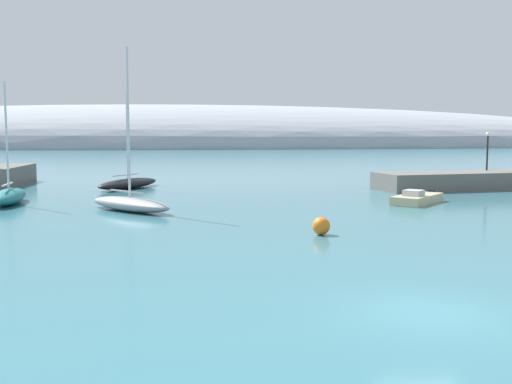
# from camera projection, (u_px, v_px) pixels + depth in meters

# --- Properties ---
(water) EXTENTS (600.00, 600.00, 0.00)m
(water) POSITION_uv_depth(u_px,v_px,m) (428.00, 314.00, 16.62)
(water) COLOR #38727F
(water) RESTS_ON ground
(breakwater_rocks) EXTENTS (24.28, 8.84, 1.51)m
(breakwater_rocks) POSITION_uv_depth(u_px,v_px,m) (502.00, 179.00, 54.05)
(breakwater_rocks) COLOR #66605B
(breakwater_rocks) RESTS_ON ground
(distant_ridge) EXTENTS (360.62, 87.75, 28.63)m
(distant_ridge) POSITION_uv_depth(u_px,v_px,m) (169.00, 146.00, 209.55)
(distant_ridge) COLOR #999EA8
(distant_ridge) RESTS_ON ground
(sailboat_grey_near_shore) EXTENTS (6.39, 6.62, 10.25)m
(sailboat_grey_near_shore) POSITION_uv_depth(u_px,v_px,m) (130.00, 203.00, 38.15)
(sailboat_grey_near_shore) COLOR gray
(sailboat_grey_near_shore) RESTS_ON water
(sailboat_black_mid_mooring) EXTENTS (5.96, 8.05, 8.38)m
(sailboat_black_mid_mooring) POSITION_uv_depth(u_px,v_px,m) (128.00, 183.00, 53.33)
(sailboat_black_mid_mooring) COLOR black
(sailboat_black_mid_mooring) RESTS_ON water
(sailboat_teal_outer_mooring) EXTENTS (2.26, 6.66, 8.43)m
(sailboat_teal_outer_mooring) POSITION_uv_depth(u_px,v_px,m) (9.00, 196.00, 41.75)
(sailboat_teal_outer_mooring) COLOR #1E6B70
(sailboat_teal_outer_mooring) RESTS_ON water
(motorboat_sand_outer) EXTENTS (4.90, 5.15, 1.00)m
(motorboat_sand_outer) POSITION_uv_depth(u_px,v_px,m) (417.00, 198.00, 42.24)
(motorboat_sand_outer) COLOR #C6B284
(motorboat_sand_outer) RESTS_ON water
(mooring_buoy_orange) EXTENTS (0.87, 0.87, 0.87)m
(mooring_buoy_orange) POSITION_uv_depth(u_px,v_px,m) (321.00, 226.00, 29.32)
(mooring_buoy_orange) COLOR orange
(mooring_buoy_orange) RESTS_ON water
(harbor_lamp_post) EXTENTS (0.36, 0.36, 3.46)m
(harbor_lamp_post) POSITION_uv_depth(u_px,v_px,m) (488.00, 146.00, 54.58)
(harbor_lamp_post) COLOR black
(harbor_lamp_post) RESTS_ON breakwater_rocks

